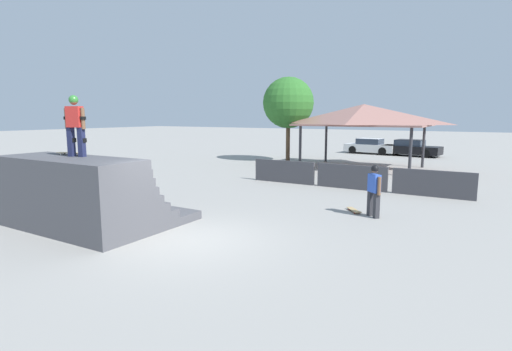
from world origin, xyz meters
The scene contains 11 objects.
ground_plane centered at (0.00, 0.00, 0.00)m, with size 160.00×160.00×0.00m, color gray.
quarter_pipe_ramp centered at (-3.33, -0.57, 0.86)m, with size 4.59×3.64×2.03m.
skater_on_deck centered at (-3.37, -0.64, 2.99)m, with size 0.73×0.32×1.68m.
skateboard_on_deck centered at (-3.93, -0.43, 2.08)m, with size 0.87×0.44×0.09m.
bystander_walking centered at (3.45, 4.83, 0.97)m, with size 0.55×0.51×1.65m.
skateboard_on_ground centered at (2.74, 5.16, 0.06)m, with size 0.68×0.78×0.09m.
barrier_fence centered at (1.34, 9.17, 0.52)m, with size 9.60×0.12×1.05m.
pavilion_shelter centered at (-0.32, 16.40, 3.17)m, with size 7.38×4.97×3.83m.
tree_beside_pavilion centered at (-5.67, 17.06, 4.00)m, with size 3.45×3.45×5.74m.
parked_car_white centered at (-2.34, 25.76, 0.60)m, with size 4.28×2.11×1.27m.
parked_car_black centered at (0.86, 25.52, 0.60)m, with size 4.57×2.24×1.27m.
Camera 1 is at (6.61, -7.54, 3.16)m, focal length 28.00 mm.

